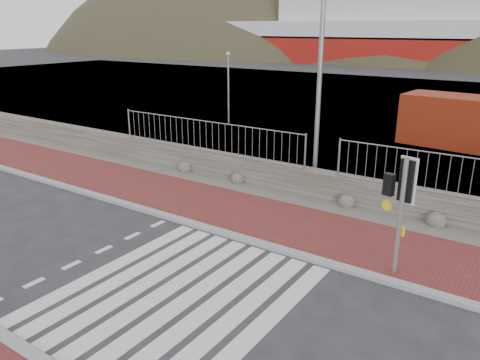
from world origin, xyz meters
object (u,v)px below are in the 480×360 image
Objects in this scene: ferry at (342,27)px; streetlight at (326,37)px; shipping_container at (467,122)px; traffic_signal_far at (401,191)px.

ferry is 64.52m from streetlight.
ferry is 5.44× the size of streetlight.
streetlight reaches higher than shipping_container.
shipping_container is (3.20, 9.40, -3.98)m from streetlight.
ferry is 57.51m from shipping_container.
ferry is 8.69× the size of shipping_container.
ferry is at bearing -52.48° from traffic_signal_far.
shipping_container is (27.35, -50.43, -4.16)m from ferry.
traffic_signal_far is 0.49× the size of shipping_container.
traffic_signal_far reaches higher than shipping_container.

